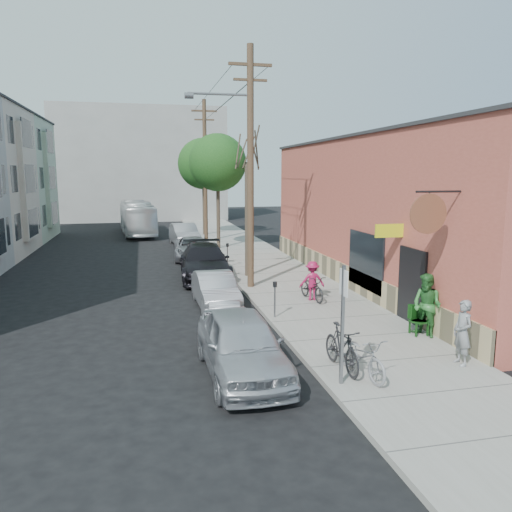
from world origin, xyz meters
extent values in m
plane|color=black|center=(0.00, 0.00, 0.00)|extent=(120.00, 120.00, 0.00)
cube|color=gray|center=(4.25, 11.00, 0.07)|extent=(4.50, 58.00, 0.15)
cube|color=#B25042|center=(9.00, 5.00, 3.25)|extent=(5.00, 20.00, 6.50)
cube|color=#2B2B2D|center=(9.00, 5.00, 6.55)|extent=(5.20, 20.20, 0.12)
cube|color=tan|center=(6.48, 5.00, 0.55)|extent=(0.10, 20.00, 1.10)
cube|color=black|center=(6.47, -1.00, 1.30)|extent=(0.10, 1.60, 2.60)
cube|color=black|center=(6.47, 2.50, 1.60)|extent=(0.08, 3.00, 2.20)
cylinder|color=brown|center=(5.55, -3.20, 3.90)|extent=(1.10, 0.06, 1.10)
cube|color=yellow|center=(6.00, -0.20, 3.10)|extent=(1.00, 0.08, 0.45)
cube|color=#C0AE9C|center=(-9.25, 18.00, 4.50)|extent=(1.10, 3.20, 7.00)
cube|color=#9AAA90|center=(-12.00, 26.00, 4.50)|extent=(6.00, 8.00, 9.00)
cube|color=#9AAA90|center=(-9.25, 26.00, 4.50)|extent=(1.10, 3.20, 7.00)
cube|color=gray|center=(-2.00, 42.00, 6.00)|extent=(18.00, 8.00, 12.00)
cube|color=slate|center=(2.35, -5.09, 1.55)|extent=(0.07, 0.07, 2.80)
cube|color=silver|center=(2.35, -5.09, 2.55)|extent=(0.02, 0.45, 0.60)
cylinder|color=slate|center=(2.25, 0.52, 0.70)|extent=(0.06, 0.06, 1.10)
cylinder|color=black|center=(2.25, 0.52, 1.30)|extent=(0.14, 0.14, 0.18)
cylinder|color=slate|center=(2.25, 10.17, 0.70)|extent=(0.06, 0.06, 1.10)
cylinder|color=black|center=(2.25, 10.17, 1.30)|extent=(0.14, 0.14, 0.18)
cylinder|color=#503A28|center=(2.45, 5.32, 5.15)|extent=(0.28, 0.28, 10.00)
cube|color=#503A28|center=(2.45, 5.32, 9.35)|extent=(1.80, 0.12, 0.12)
cube|color=#503A28|center=(2.45, 5.32, 8.75)|extent=(1.40, 0.10, 0.10)
cylinder|color=slate|center=(-0.05, 5.32, 8.05)|extent=(0.35, 0.24, 0.24)
cylinder|color=#503A28|center=(2.45, 20.73, 5.15)|extent=(0.28, 0.28, 10.00)
cube|color=#503A28|center=(2.45, 20.73, 9.35)|extent=(1.80, 0.12, 0.12)
cube|color=#503A28|center=(2.45, 20.73, 8.75)|extent=(1.40, 0.10, 0.10)
cylinder|color=#44392C|center=(2.80, 7.67, 2.83)|extent=(0.24, 0.24, 5.37)
cylinder|color=#44392C|center=(2.80, 16.97, 2.76)|extent=(0.24, 0.24, 5.23)
sphere|color=#22531D|center=(2.80, 16.97, 5.71)|extent=(3.70, 3.70, 3.70)
cylinder|color=#44392C|center=(2.80, 24.69, 2.80)|extent=(0.24, 0.24, 5.30)
sphere|color=#22531D|center=(2.80, 24.69, 5.78)|extent=(4.01, 4.01, 4.01)
imported|color=gray|center=(5.80, -4.66, 1.00)|extent=(0.43, 0.63, 1.69)
imported|color=#2C6E2F|center=(6.15, -2.43, 1.10)|extent=(1.04, 1.14, 1.91)
imported|color=#9E1745|center=(4.27, 2.51, 0.91)|extent=(1.03, 0.66, 1.52)
imported|color=black|center=(4.27, 2.51, 0.64)|extent=(0.88, 1.92, 0.97)
imported|color=black|center=(2.67, -4.32, 0.72)|extent=(0.63, 1.91, 1.13)
imported|color=slate|center=(3.00, -4.77, 0.66)|extent=(0.98, 2.02, 1.01)
imported|color=#B8B9C0|center=(0.27, -3.73, 0.79)|extent=(1.94, 4.66, 1.58)
imported|color=#A3A3AA|center=(0.56, 2.87, 0.65)|extent=(1.48, 3.97, 1.30)
imported|color=black|center=(0.80, 8.14, 0.81)|extent=(2.61, 5.73, 1.63)
imported|color=#98989F|center=(0.80, 13.78, 0.65)|extent=(2.43, 4.79, 1.30)
imported|color=#9C9FA4|center=(0.80, 19.86, 0.76)|extent=(1.98, 4.73, 1.52)
imported|color=white|center=(-2.48, 27.28, 1.37)|extent=(3.10, 9.96, 2.73)
camera|label=1|loc=(-2.01, -15.35, 4.96)|focal=35.00mm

